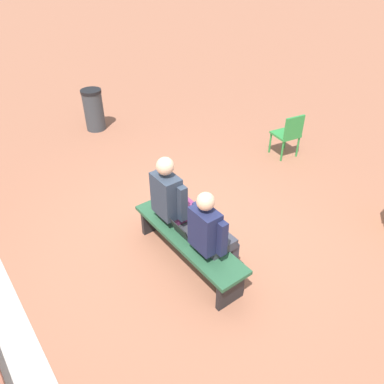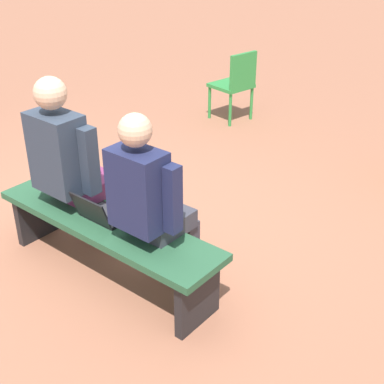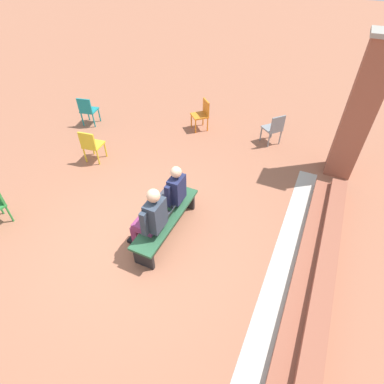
# 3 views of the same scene
# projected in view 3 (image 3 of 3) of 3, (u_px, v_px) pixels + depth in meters

# --- Properties ---
(ground_plane) EXTENTS (60.00, 60.00, 0.00)m
(ground_plane) POSITION_uv_depth(u_px,v_px,m) (145.00, 240.00, 5.54)
(ground_plane) COLOR #9E6047
(concrete_strip) EXTENTS (6.14, 0.40, 0.01)m
(concrete_strip) POSITION_uv_depth(u_px,v_px,m) (279.00, 274.00, 4.99)
(concrete_strip) COLOR #B7B2A8
(concrete_strip) RESTS_ON ground
(brick_steps) EXTENTS (5.34, 0.60, 0.30)m
(brick_steps) POSITION_uv_depth(u_px,v_px,m) (315.00, 282.00, 4.73)
(brick_steps) COLOR #93513D
(brick_steps) RESTS_ON ground
(brick_pillar_left_of_steps) EXTENTS (0.64, 0.64, 3.02)m
(brick_pillar_left_of_steps) POSITION_uv_depth(u_px,v_px,m) (360.00, 111.00, 6.16)
(brick_pillar_left_of_steps) COLOR #93513D
(brick_pillar_left_of_steps) RESTS_ON ground
(bench) EXTENTS (1.80, 0.44, 0.45)m
(bench) POSITION_uv_depth(u_px,v_px,m) (166.00, 220.00, 5.44)
(bench) COLOR #285638
(bench) RESTS_ON ground
(person_student) EXTENTS (0.52, 0.66, 1.31)m
(person_student) POSITION_uv_depth(u_px,v_px,m) (172.00, 192.00, 5.49)
(person_student) COLOR #383842
(person_student) RESTS_ON ground
(person_adult) EXTENTS (0.56, 0.71, 1.38)m
(person_adult) POSITION_uv_depth(u_px,v_px,m) (150.00, 218.00, 4.96)
(person_adult) COLOR #7F2D5B
(person_adult) RESTS_ON ground
(laptop) EXTENTS (0.32, 0.29, 0.21)m
(laptop) POSITION_uv_depth(u_px,v_px,m) (166.00, 215.00, 5.33)
(laptop) COLOR black
(laptop) RESTS_ON bench
(plastic_chair_far_left) EXTENTS (0.48, 0.48, 0.84)m
(plastic_chair_far_left) POSITION_uv_depth(u_px,v_px,m) (91.00, 144.00, 7.15)
(plastic_chair_far_left) COLOR gold
(plastic_chair_far_left) RESTS_ON ground
(plastic_chair_mid_courtyard) EXTENTS (0.50, 0.50, 0.84)m
(plastic_chair_mid_courtyard) POSITION_uv_depth(u_px,v_px,m) (88.00, 109.00, 8.55)
(plastic_chair_mid_courtyard) COLOR teal
(plastic_chair_mid_courtyard) RESTS_ON ground
(plastic_chair_far_right) EXTENTS (0.59, 0.59, 0.84)m
(plastic_chair_far_right) POSITION_uv_depth(u_px,v_px,m) (274.00, 128.00, 7.75)
(plastic_chair_far_right) COLOR gray
(plastic_chair_far_right) RESTS_ON ground
(plastic_chair_near_bench_right) EXTENTS (0.59, 0.59, 0.84)m
(plastic_chair_near_bench_right) POSITION_uv_depth(u_px,v_px,m) (202.00, 113.00, 8.37)
(plastic_chair_near_bench_right) COLOR orange
(plastic_chair_near_bench_right) RESTS_ON ground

